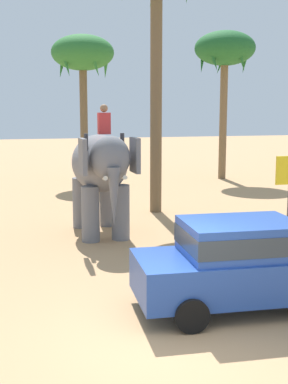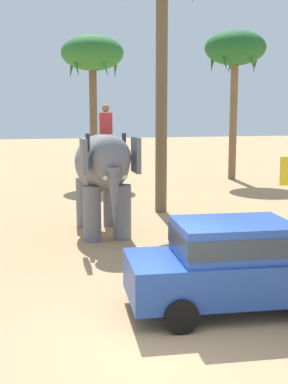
% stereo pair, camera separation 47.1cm
% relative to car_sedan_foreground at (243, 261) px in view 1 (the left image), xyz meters
% --- Properties ---
extents(ground_plane, '(120.00, 120.00, 0.00)m').
position_rel_car_sedan_foreground_xyz_m(ground_plane, '(-1.64, -0.98, -0.93)').
color(ground_plane, tan).
extents(car_sedan_foreground, '(4.22, 2.12, 1.70)m').
position_rel_car_sedan_foreground_xyz_m(car_sedan_foreground, '(0.00, 0.00, 0.00)').
color(car_sedan_foreground, '#23479E').
rests_on(car_sedan_foreground, ground).
extents(elephant_with_mahout, '(1.62, 3.86, 3.88)m').
position_rel_car_sedan_foreground_xyz_m(elephant_with_mahout, '(-1.45, 6.42, 1.06)').
color(elephant_with_mahout, slate).
rests_on(elephant_with_mahout, ground).
extents(palm_tree_behind_elephant, '(3.20, 3.20, 7.51)m').
position_rel_car_sedan_foreground_xyz_m(palm_tree_behind_elephant, '(-0.04, 18.28, 5.48)').
color(palm_tree_behind_elephant, brown).
rests_on(palm_tree_behind_elephant, ground).
extents(palm_tree_left_of_road, '(3.20, 3.20, 7.83)m').
position_rel_car_sedan_foreground_xyz_m(palm_tree_left_of_road, '(7.33, 17.19, 5.79)').
color(palm_tree_left_of_road, brown).
rests_on(palm_tree_left_of_road, ground).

